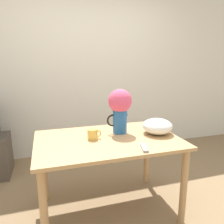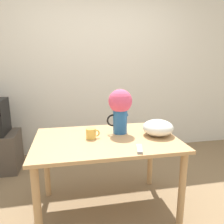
# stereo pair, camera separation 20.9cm
# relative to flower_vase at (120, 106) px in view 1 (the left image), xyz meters

# --- Properties ---
(ground_plane) EXTENTS (12.00, 12.00, 0.00)m
(ground_plane) POSITION_rel_flower_vase_xyz_m (-0.03, -0.33, -1.01)
(ground_plane) COLOR #7F6647
(wall_back) EXTENTS (8.00, 0.05, 2.60)m
(wall_back) POSITION_rel_flower_vase_xyz_m (-0.03, 1.41, 0.29)
(wall_back) COLOR silver
(wall_back) RESTS_ON ground_plane
(table) EXTENTS (1.29, 0.85, 0.75)m
(table) POSITION_rel_flower_vase_xyz_m (-0.16, -0.13, -0.37)
(table) COLOR tan
(table) RESTS_ON ground_plane
(flower_vase) EXTENTS (0.25, 0.23, 0.43)m
(flower_vase) POSITION_rel_flower_vase_xyz_m (0.00, 0.00, 0.00)
(flower_vase) COLOR #235B9E
(flower_vase) RESTS_ON table
(coffee_mug) EXTENTS (0.13, 0.09, 0.09)m
(coffee_mug) POSITION_rel_flower_vase_xyz_m (-0.29, -0.10, -0.22)
(coffee_mug) COLOR gold
(coffee_mug) RESTS_ON table
(white_bowl) EXTENTS (0.29, 0.29, 0.15)m
(white_bowl) POSITION_rel_flower_vase_xyz_m (0.34, -0.14, -0.19)
(white_bowl) COLOR silver
(white_bowl) RESTS_ON table
(remote_control) EXTENTS (0.08, 0.17, 0.02)m
(remote_control) POSITION_rel_flower_vase_xyz_m (0.05, -0.45, -0.26)
(remote_control) COLOR #999999
(remote_control) RESTS_ON table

